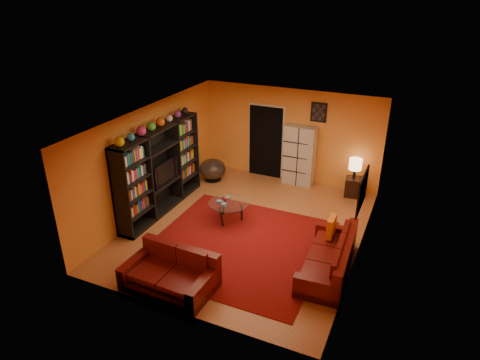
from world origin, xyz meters
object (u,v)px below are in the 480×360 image
at_px(tv, 163,172).
at_px(loveseat, 172,272).
at_px(side_table, 353,187).
at_px(table_lamp, 355,165).
at_px(bowl_chair, 213,169).
at_px(coffee_table, 229,204).
at_px(entertainment_unit, 160,170).
at_px(sofa, 332,259).
at_px(storage_cabinet, 299,156).

bearing_deg(tv, loveseat, -144.29).
height_order(side_table, table_lamp, table_lamp).
relative_size(side_table, table_lamp, 0.92).
bearing_deg(bowl_chair, coffee_table, -53.10).
bearing_deg(coffee_table, table_lamp, 46.34).
xyz_separation_m(loveseat, coffee_table, (-0.05, 2.55, 0.16)).
distance_m(bowl_chair, side_table, 3.87).
relative_size(entertainment_unit, table_lamp, 5.52).
bearing_deg(bowl_chair, tv, -98.49).
height_order(bowl_chair, side_table, bowl_chair).
xyz_separation_m(sofa, table_lamp, (-0.25, 3.45, 0.60)).
bearing_deg(entertainment_unit, table_lamp, 32.56).
distance_m(entertainment_unit, coffee_table, 1.87).
distance_m(entertainment_unit, bowl_chair, 2.18).
relative_size(entertainment_unit, loveseat, 1.78).
xyz_separation_m(tv, coffee_table, (1.71, 0.10, -0.56)).
xyz_separation_m(entertainment_unit, sofa, (4.41, -0.79, -0.76)).
relative_size(tv, table_lamp, 1.79).
height_order(loveseat, side_table, loveseat).
bearing_deg(loveseat, entertainment_unit, 38.95).
height_order(entertainment_unit, tv, entertainment_unit).
height_order(entertainment_unit, loveseat, entertainment_unit).
bearing_deg(entertainment_unit, side_table, 32.56).
bearing_deg(bowl_chair, storage_cabinet, 18.78).
relative_size(entertainment_unit, storage_cabinet, 1.79).
bearing_deg(table_lamp, coffee_table, -133.66).
height_order(coffee_table, side_table, side_table).
bearing_deg(bowl_chair, entertainment_unit, -99.71).
xyz_separation_m(sofa, bowl_chair, (-4.06, 2.82, 0.04)).
bearing_deg(coffee_table, loveseat, -88.87).
height_order(bowl_chair, table_lamp, table_lamp).
height_order(sofa, loveseat, same).
height_order(tv, storage_cabinet, storage_cabinet).
distance_m(entertainment_unit, sofa, 4.54).
bearing_deg(table_lamp, loveseat, -114.88).
height_order(entertainment_unit, table_lamp, entertainment_unit).
distance_m(coffee_table, table_lamp, 3.51).
height_order(tv, table_lamp, tv).
relative_size(tv, loveseat, 0.58).
relative_size(loveseat, side_table, 3.37).
height_order(tv, loveseat, tv).
distance_m(sofa, bowl_chair, 4.94).
height_order(entertainment_unit, bowl_chair, entertainment_unit).
height_order(loveseat, coffee_table, loveseat).
relative_size(entertainment_unit, side_table, 6.00).
distance_m(loveseat, bowl_chair, 4.67).
height_order(sofa, storage_cabinet, storage_cabinet).
bearing_deg(loveseat, bowl_chair, 20.32).
relative_size(storage_cabinet, bowl_chair, 2.19).
bearing_deg(side_table, loveseat, -114.88).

